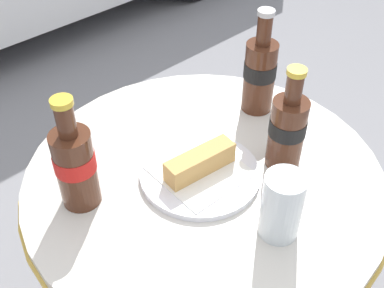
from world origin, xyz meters
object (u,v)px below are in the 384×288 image
at_px(cola_bottle_right, 287,129).
at_px(cola_bottle_left, 75,164).
at_px(lunch_plate_near, 201,171).
at_px(bistro_table, 203,239).
at_px(cola_bottle_center, 260,73).
at_px(drinking_glass, 281,208).

bearing_deg(cola_bottle_right, cola_bottle_left, 151.16).
relative_size(cola_bottle_right, lunch_plate_near, 0.93).
bearing_deg(cola_bottle_left, cola_bottle_right, -28.84).
height_order(bistro_table, cola_bottle_center, cola_bottle_center).
relative_size(cola_bottle_left, lunch_plate_near, 0.97).
distance_m(bistro_table, lunch_plate_near, 0.21).
height_order(bistro_table, cola_bottle_right, cola_bottle_right).
bearing_deg(lunch_plate_near, cola_bottle_center, 16.35).
bearing_deg(cola_bottle_right, bistro_table, 147.44).
height_order(cola_bottle_left, cola_bottle_center, cola_bottle_center).
xyz_separation_m(bistro_table, cola_bottle_center, (0.23, 0.07, 0.29)).
distance_m(cola_bottle_right, drinking_glass, 0.17).
bearing_deg(cola_bottle_center, cola_bottle_right, -123.19).
relative_size(cola_bottle_right, drinking_glass, 1.72).
height_order(cola_bottle_right, lunch_plate_near, cola_bottle_right).
xyz_separation_m(cola_bottle_left, cola_bottle_center, (0.43, -0.03, 0.00)).
relative_size(bistro_table, drinking_glass, 6.28).
bearing_deg(cola_bottle_center, drinking_glass, -133.23).
bearing_deg(cola_bottle_left, drinking_glass, -55.28).
distance_m(cola_bottle_right, lunch_plate_near, 0.18).
xyz_separation_m(cola_bottle_right, lunch_plate_near, (-0.14, 0.08, -0.07)).
xyz_separation_m(cola_bottle_center, drinking_glass, (-0.23, -0.25, -0.03)).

